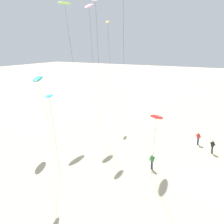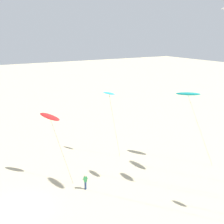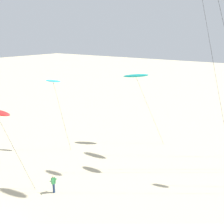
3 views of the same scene
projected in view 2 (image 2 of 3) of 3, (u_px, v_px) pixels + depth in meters
The scene contains 5 objects.
ground_plane at pixel (18, 209), 28.40m from camera, with size 260.00×260.00×0.00m, color beige.
kite_cyan at pixel (109, 94), 39.22m from camera, with size 2.61×1.32×8.60m.
kite_red at pixel (50, 117), 33.09m from camera, with size 4.19×2.32×7.66m.
kite_teal at pixel (188, 94), 37.46m from camera, with size 5.09×2.64×8.99m.
kite_flyer_furthest at pixel (85, 182), 31.71m from camera, with size 0.62×0.64×1.67m.
Camera 2 is at (26.04, -5.20, 16.27)m, focal length 48.22 mm.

